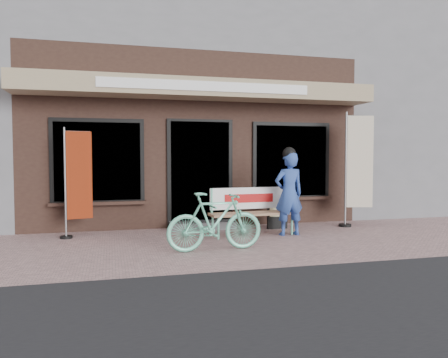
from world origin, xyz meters
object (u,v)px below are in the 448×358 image
object	(u,v)px
person	(289,192)
nobori_red	(77,181)
nobori_cream	(357,168)
bicycle	(215,221)
menu_stand	(277,208)
bench	(251,207)

from	to	relation	value
person	nobori_red	distance (m)	3.82
person	nobori_cream	size ratio (longest dim) A/B	0.69
nobori_red	bicycle	bearing A→B (deg)	-52.95
nobori_red	menu_stand	bearing A→B (deg)	-14.90
bench	menu_stand	xyz separation A→B (m)	(0.71, 0.48, -0.09)
bench	bicycle	xyz separation A→B (m)	(-0.97, -1.18, -0.06)
person	bench	bearing A→B (deg)	156.42
bench	person	distance (m)	0.75
bench	nobori_cream	bearing A→B (deg)	4.28
bench	nobori_red	world-z (taller)	nobori_red
person	bicycle	xyz separation A→B (m)	(-1.62, -0.95, -0.34)
bicycle	nobori_red	size ratio (longest dim) A/B	0.77
menu_stand	nobori_red	bearing A→B (deg)	-178.84
nobori_cream	menu_stand	bearing A→B (deg)	-170.92
person	nobori_cream	world-z (taller)	nobori_cream
menu_stand	nobori_cream	bearing A→B (deg)	-3.66
person	nobori_red	world-z (taller)	nobori_red
bicycle	nobori_red	bearing A→B (deg)	48.88
bicycle	nobori_cream	size ratio (longest dim) A/B	0.64
bench	nobori_red	distance (m)	3.17
bench	nobori_cream	distance (m)	2.52
bicycle	nobori_red	xyz separation A→B (m)	(-2.12, 1.69, 0.56)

